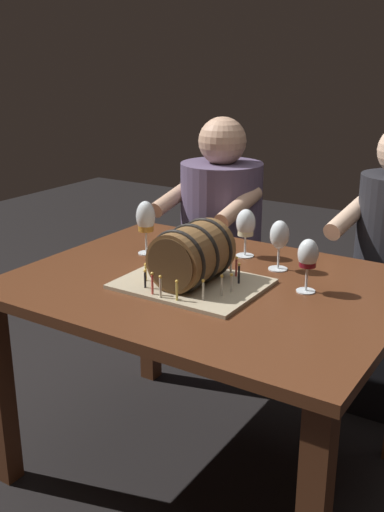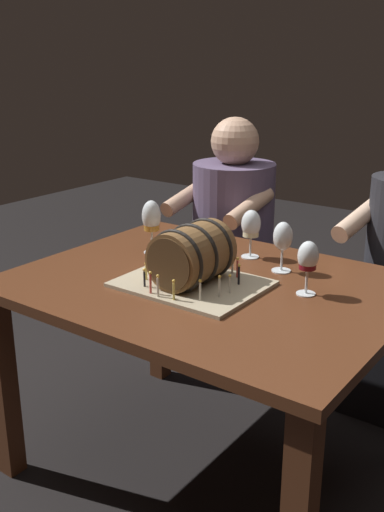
{
  "view_description": "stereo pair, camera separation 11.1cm",
  "coord_description": "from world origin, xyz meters",
  "px_view_note": "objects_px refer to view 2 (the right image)",
  "views": [
    {
      "loc": [
        0.95,
        -1.59,
        1.43
      ],
      "look_at": [
        -0.02,
        -0.06,
        0.83
      ],
      "focal_mm": 42.3,
      "sensor_mm": 36.0,
      "label": 1
    },
    {
      "loc": [
        1.05,
        -1.52,
        1.43
      ],
      "look_at": [
        -0.02,
        -0.06,
        0.83
      ],
      "focal_mm": 42.3,
      "sensor_mm": 36.0,
      "label": 2
    }
  ],
  "objects_px": {
    "dining_table": "(208,311)",
    "wine_glass_white": "(251,226)",
    "barrel_cake": "(192,259)",
    "person_seated_left": "(232,249)",
    "wine_glass_amber": "(151,219)",
    "wine_glass_empty": "(283,238)",
    "wine_glass_red": "(308,259)"
  },
  "relations": [
    {
      "from": "barrel_cake",
      "to": "wine_glass_white",
      "type": "height_order",
      "value": "barrel_cake"
    },
    {
      "from": "barrel_cake",
      "to": "person_seated_left",
      "type": "distance_m",
      "value": 0.96
    },
    {
      "from": "barrel_cake",
      "to": "person_seated_left",
      "type": "bearing_deg",
      "value": 114.22
    },
    {
      "from": "barrel_cake",
      "to": "person_seated_left",
      "type": "xyz_separation_m",
      "value": [
        -0.38,
        0.84,
        -0.25
      ]
    },
    {
      "from": "barrel_cake",
      "to": "person_seated_left",
      "type": "relative_size",
      "value": 0.38
    },
    {
      "from": "barrel_cake",
      "to": "wine_glass_empty",
      "type": "bearing_deg",
      "value": 59.88
    },
    {
      "from": "barrel_cake",
      "to": "wine_glass_red",
      "type": "relative_size",
      "value": 2.59
    },
    {
      "from": "dining_table",
      "to": "wine_glass_white",
      "type": "xyz_separation_m",
      "value": [
        -0.02,
        0.29,
        0.22
      ]
    },
    {
      "from": "dining_table",
      "to": "wine_glass_empty",
      "type": "xyz_separation_m",
      "value": [
        0.15,
        0.23,
        0.23
      ]
    },
    {
      "from": "dining_table",
      "to": "wine_glass_amber",
      "type": "bearing_deg",
      "value": 160.31
    },
    {
      "from": "wine_glass_empty",
      "to": "wine_glass_amber",
      "type": "bearing_deg",
      "value": -168.04
    },
    {
      "from": "dining_table",
      "to": "barrel_cake",
      "type": "height_order",
      "value": "barrel_cake"
    },
    {
      "from": "wine_glass_empty",
      "to": "wine_glass_white",
      "type": "height_order",
      "value": "wine_glass_white"
    },
    {
      "from": "wine_glass_amber",
      "to": "wine_glass_red",
      "type": "height_order",
      "value": "wine_glass_amber"
    },
    {
      "from": "person_seated_left",
      "to": "dining_table",
      "type": "bearing_deg",
      "value": -62.8
    },
    {
      "from": "wine_glass_empty",
      "to": "person_seated_left",
      "type": "xyz_separation_m",
      "value": [
        -0.55,
        0.55,
        -0.28
      ]
    },
    {
      "from": "barrel_cake",
      "to": "wine_glass_white",
      "type": "distance_m",
      "value": 0.36
    },
    {
      "from": "wine_glass_white",
      "to": "wine_glass_red",
      "type": "relative_size",
      "value": 1.04
    },
    {
      "from": "wine_glass_white",
      "to": "person_seated_left",
      "type": "distance_m",
      "value": 0.68
    },
    {
      "from": "wine_glass_white",
      "to": "dining_table",
      "type": "bearing_deg",
      "value": -86.51
    },
    {
      "from": "barrel_cake",
      "to": "wine_glass_amber",
      "type": "distance_m",
      "value": 0.37
    },
    {
      "from": "dining_table",
      "to": "wine_glass_red",
      "type": "height_order",
      "value": "wine_glass_red"
    },
    {
      "from": "wine_glass_red",
      "to": "barrel_cake",
      "type": "bearing_deg",
      "value": -155.9
    },
    {
      "from": "wine_glass_red",
      "to": "dining_table",
      "type": "bearing_deg",
      "value": -164.73
    },
    {
      "from": "barrel_cake",
      "to": "wine_glass_red",
      "type": "height_order",
      "value": "barrel_cake"
    },
    {
      "from": "barrel_cake",
      "to": "wine_glass_amber",
      "type": "relative_size",
      "value": 2.22
    },
    {
      "from": "wine_glass_amber",
      "to": "wine_glass_white",
      "type": "height_order",
      "value": "wine_glass_amber"
    },
    {
      "from": "wine_glass_white",
      "to": "person_seated_left",
      "type": "height_order",
      "value": "person_seated_left"
    },
    {
      "from": "wine_glass_amber",
      "to": "wine_glass_empty",
      "type": "distance_m",
      "value": 0.5
    },
    {
      "from": "wine_glass_white",
      "to": "person_seated_left",
      "type": "xyz_separation_m",
      "value": [
        -0.38,
        0.48,
        -0.28
      ]
    },
    {
      "from": "dining_table",
      "to": "wine_glass_white",
      "type": "distance_m",
      "value": 0.37
    },
    {
      "from": "wine_glass_empty",
      "to": "dining_table",
      "type": "bearing_deg",
      "value": -122.95
    }
  ]
}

